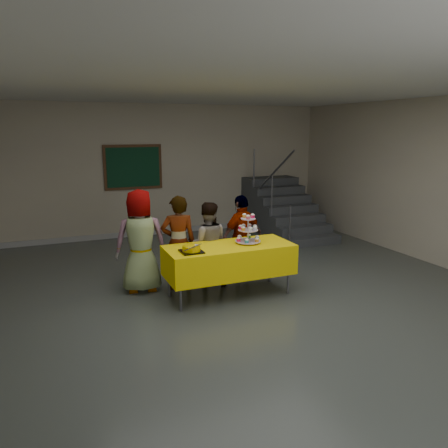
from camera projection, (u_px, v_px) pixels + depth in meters
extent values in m
plane|color=#4C514C|center=(258.00, 314.00, 5.88)|extent=(10.00, 10.00, 0.00)
cube|color=#B4A991|center=(161.00, 170.00, 10.08)|extent=(8.00, 0.04, 3.00)
cube|color=silver|center=(262.00, 81.00, 5.24)|extent=(8.00, 10.00, 0.04)
cube|color=#999999|center=(163.00, 231.00, 10.36)|extent=(7.90, 0.03, 0.12)
cylinder|color=#595960|center=(180.00, 286.00, 5.89)|extent=(0.04, 0.04, 0.73)
cylinder|color=#595960|center=(288.00, 271.00, 6.52)|extent=(0.04, 0.04, 0.73)
cylinder|color=#595960|center=(169.00, 273.00, 6.41)|extent=(0.04, 0.04, 0.73)
cylinder|color=#595960|center=(270.00, 260.00, 7.04)|extent=(0.04, 0.04, 0.73)
cube|color=#595960|center=(229.00, 247.00, 6.38)|extent=(1.80, 0.70, 0.02)
cube|color=#FFD905|center=(229.00, 260.00, 6.43)|extent=(1.88, 0.78, 0.44)
cylinder|color=silver|center=(248.00, 243.00, 6.52)|extent=(0.18, 0.18, 0.01)
cylinder|color=silver|center=(248.00, 229.00, 6.47)|extent=(0.02, 0.02, 0.42)
cylinder|color=silver|center=(248.00, 241.00, 6.51)|extent=(0.38, 0.38, 0.01)
cylinder|color=silver|center=(248.00, 230.00, 6.47)|extent=(0.30, 0.30, 0.01)
cylinder|color=silver|center=(248.00, 219.00, 6.44)|extent=(0.22, 0.22, 0.01)
cube|color=black|center=(191.00, 251.00, 6.03)|extent=(0.30, 0.30, 0.02)
cylinder|color=#E7B800|center=(191.00, 248.00, 6.02)|extent=(0.25, 0.25, 0.07)
ellipsoid|color=#E7B800|center=(191.00, 246.00, 6.01)|extent=(0.25, 0.25, 0.05)
ellipsoid|color=white|center=(195.00, 245.00, 5.99)|extent=(0.08, 0.08, 0.02)
cube|color=silver|center=(193.00, 247.00, 5.88)|extent=(0.30, 0.16, 0.04)
imported|color=slate|center=(141.00, 241.00, 6.56)|extent=(0.83, 0.60, 1.57)
imported|color=slate|center=(178.00, 243.00, 6.66)|extent=(0.59, 0.45, 1.47)
imported|color=slate|center=(208.00, 244.00, 6.84)|extent=(0.77, 0.68, 1.34)
imported|color=slate|center=(242.00, 237.00, 7.22)|extent=(0.88, 0.55, 1.39)
cube|color=#424447|center=(312.00, 241.00, 9.35)|extent=(1.30, 0.30, 0.18)
cube|color=#424447|center=(305.00, 234.00, 9.61)|extent=(1.30, 0.30, 0.36)
cube|color=#424447|center=(298.00, 227.00, 9.86)|extent=(1.30, 0.30, 0.54)
cube|color=#424447|center=(291.00, 221.00, 10.11)|extent=(1.30, 0.30, 0.72)
cube|color=#424447|center=(284.00, 214.00, 10.36)|extent=(1.30, 0.30, 0.90)
cube|color=#424447|center=(278.00, 209.00, 10.61)|extent=(1.30, 0.30, 1.08)
cube|color=#424447|center=(272.00, 203.00, 10.86)|extent=(1.30, 0.30, 1.26)
cube|color=#424447|center=(267.00, 201.00, 11.14)|extent=(1.30, 0.30, 1.26)
cylinder|color=#595960|center=(290.00, 227.00, 9.01)|extent=(0.04, 0.04, 0.90)
cylinder|color=#595960|center=(272.00, 196.00, 9.62)|extent=(0.04, 0.04, 0.90)
cylinder|color=#595960|center=(254.00, 168.00, 10.31)|extent=(0.04, 0.04, 0.90)
cylinder|color=#595960|center=(271.00, 175.00, 9.56)|extent=(0.04, 1.85, 1.20)
cube|color=#472B16|center=(133.00, 167.00, 9.79)|extent=(1.30, 0.04, 1.00)
cube|color=#123A22|center=(133.00, 167.00, 9.77)|extent=(1.18, 0.02, 0.88)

